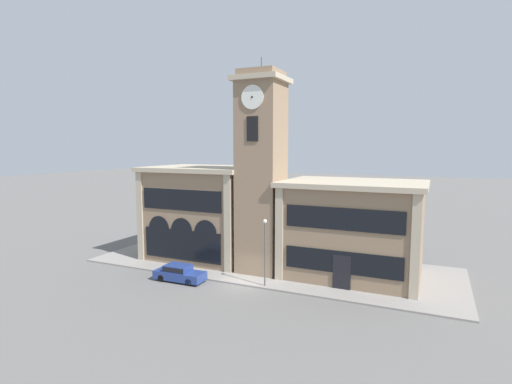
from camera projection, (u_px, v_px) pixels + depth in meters
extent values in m
plane|color=#605E5B|center=(241.00, 286.00, 34.69)|extent=(300.00, 300.00, 0.00)
cube|color=gray|center=(269.00, 265.00, 40.60)|extent=(36.43, 13.08, 0.15)
cube|color=#897056|center=(261.00, 179.00, 37.71)|extent=(3.90, 3.90, 17.95)
cube|color=tan|center=(261.00, 80.00, 36.69)|extent=(4.60, 4.60, 0.45)
cube|color=#897056|center=(261.00, 74.00, 36.63)|extent=(3.58, 3.58, 0.60)
cylinder|color=#4C4C51|center=(261.00, 64.00, 36.53)|extent=(0.10, 0.10, 1.20)
cylinder|color=silver|center=(252.00, 97.00, 35.08)|extent=(2.12, 0.10, 2.12)
cylinder|color=black|center=(252.00, 97.00, 35.01)|extent=(0.17, 0.04, 0.17)
cylinder|color=silver|center=(242.00, 101.00, 37.70)|extent=(0.10, 2.12, 2.12)
cylinder|color=black|center=(241.00, 101.00, 37.73)|extent=(0.04, 0.17, 0.17)
cube|color=black|center=(252.00, 129.00, 35.39)|extent=(1.09, 0.10, 2.20)
cube|color=#897056|center=(205.00, 214.00, 43.50)|extent=(11.09, 8.59, 9.47)
cube|color=tan|center=(204.00, 169.00, 42.95)|extent=(11.79, 9.29, 0.45)
cube|color=tan|center=(140.00, 217.00, 41.70)|extent=(0.70, 0.16, 9.47)
cube|color=tan|center=(227.00, 225.00, 37.43)|extent=(0.70, 0.16, 9.47)
cube|color=black|center=(181.00, 200.00, 39.35)|extent=(9.10, 0.10, 2.08)
cube|color=black|center=(182.00, 245.00, 39.85)|extent=(8.88, 0.10, 3.03)
cylinder|color=black|center=(159.00, 228.00, 40.81)|extent=(2.44, 0.06, 2.44)
cylinder|color=black|center=(182.00, 230.00, 39.68)|extent=(2.44, 0.06, 2.44)
cylinder|color=black|center=(205.00, 233.00, 38.54)|extent=(2.44, 0.06, 2.44)
cube|color=#897056|center=(353.00, 231.00, 36.98)|extent=(11.97, 8.59, 8.46)
cube|color=tan|center=(354.00, 184.00, 36.48)|extent=(12.67, 9.29, 0.45)
cube|color=tan|center=(279.00, 235.00, 35.35)|extent=(0.70, 0.16, 8.46)
cube|color=tan|center=(415.00, 248.00, 30.72)|extent=(0.70, 0.16, 8.46)
cube|color=black|center=(343.00, 219.00, 32.85)|extent=(9.81, 0.10, 1.86)
cube|color=black|center=(342.00, 273.00, 33.34)|extent=(1.50, 0.12, 3.05)
cube|color=black|center=(342.00, 262.00, 33.25)|extent=(9.81, 0.10, 1.90)
cube|color=navy|center=(180.00, 275.00, 35.88)|extent=(4.70, 1.93, 0.74)
cube|color=navy|center=(178.00, 268.00, 35.88)|extent=(2.27, 1.69, 0.55)
cube|color=black|center=(178.00, 268.00, 35.88)|extent=(2.19, 1.72, 0.42)
cylinder|color=black|center=(198.00, 277.00, 36.08)|extent=(0.64, 0.24, 0.63)
cylinder|color=black|center=(189.00, 282.00, 34.62)|extent=(0.64, 0.24, 0.63)
cylinder|color=black|center=(172.00, 273.00, 37.19)|extent=(0.64, 0.24, 0.63)
cylinder|color=black|center=(161.00, 278.00, 35.74)|extent=(0.64, 0.24, 0.63)
cylinder|color=#4C4C51|center=(265.00, 255.00, 33.99)|extent=(0.12, 0.12, 5.43)
sphere|color=silver|center=(265.00, 221.00, 33.67)|extent=(0.36, 0.36, 0.36)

